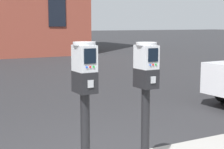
% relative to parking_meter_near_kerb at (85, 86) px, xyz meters
% --- Properties ---
extents(parking_meter_near_kerb, '(0.22, 0.26, 1.35)m').
position_rel_parking_meter_near_kerb_xyz_m(parking_meter_near_kerb, '(0.00, 0.00, 0.00)').
color(parking_meter_near_kerb, black).
rests_on(parking_meter_near_kerb, sidewalk_slab).
extents(parking_meter_twin_adjacent, '(0.22, 0.26, 1.33)m').
position_rel_parking_meter_near_kerb_xyz_m(parking_meter_twin_adjacent, '(0.70, -0.00, -0.01)').
color(parking_meter_twin_adjacent, black).
rests_on(parking_meter_twin_adjacent, sidewalk_slab).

